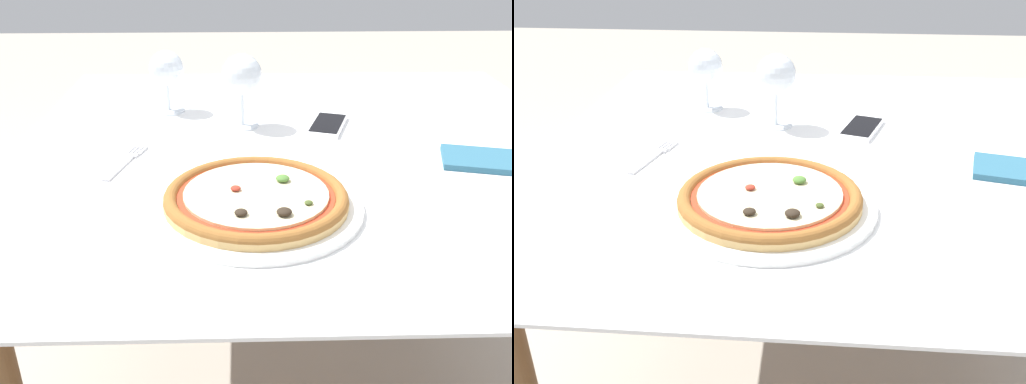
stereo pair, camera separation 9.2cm
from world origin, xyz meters
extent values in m
cube|color=brown|center=(0.00, 0.00, 0.69)|extent=(1.09, 1.06, 0.04)
cube|color=white|center=(0.00, 0.00, 0.72)|extent=(1.19, 1.16, 0.01)
cylinder|color=brown|center=(-0.48, 0.47, 0.34)|extent=(0.06, 0.06, 0.68)
cylinder|color=brown|center=(0.48, 0.47, 0.34)|extent=(0.06, 0.06, 0.68)
cylinder|color=white|center=(-0.11, -0.27, 0.72)|extent=(0.35, 0.35, 0.01)
cylinder|color=#E0B26B|center=(-0.11, -0.27, 0.73)|extent=(0.30, 0.30, 0.01)
torus|color=#935B28|center=(-0.11, -0.27, 0.74)|extent=(0.30, 0.30, 0.02)
cylinder|color=#BC381E|center=(-0.11, -0.27, 0.74)|extent=(0.26, 0.26, 0.00)
cylinder|color=beige|center=(-0.11, -0.27, 0.75)|extent=(0.23, 0.23, 0.00)
ellipsoid|color=#2D2319|center=(-0.07, -0.34, 0.75)|extent=(0.02, 0.02, 0.01)
ellipsoid|color=#4C7A33|center=(-0.07, -0.23, 0.75)|extent=(0.02, 0.02, 0.01)
ellipsoid|color=#425123|center=(-0.03, -0.31, 0.75)|extent=(0.01, 0.01, 0.01)
ellipsoid|color=#2D2319|center=(-0.14, -0.34, 0.75)|extent=(0.02, 0.02, 0.01)
ellipsoid|color=#A83323|center=(-0.14, -0.26, 0.75)|extent=(0.02, 0.02, 0.01)
cube|color=silver|center=(-0.37, -0.10, 0.72)|extent=(0.04, 0.11, 0.00)
cube|color=silver|center=(-0.35, -0.04, 0.72)|extent=(0.03, 0.02, 0.00)
cube|color=silver|center=(-0.35, -0.01, 0.72)|extent=(0.02, 0.04, 0.00)
cube|color=silver|center=(-0.35, -0.02, 0.72)|extent=(0.02, 0.04, 0.00)
cube|color=silver|center=(-0.34, -0.02, 0.72)|extent=(0.02, 0.04, 0.00)
cube|color=silver|center=(-0.33, -0.02, 0.72)|extent=(0.02, 0.04, 0.00)
cylinder|color=silver|center=(-0.31, 0.24, 0.72)|extent=(0.08, 0.08, 0.00)
cylinder|color=silver|center=(-0.31, 0.24, 0.76)|extent=(0.01, 0.01, 0.07)
sphere|color=silver|center=(-0.31, 0.24, 0.82)|extent=(0.08, 0.08, 0.08)
cylinder|color=silver|center=(-0.13, 0.13, 0.72)|extent=(0.07, 0.07, 0.00)
cylinder|color=silver|center=(-0.13, 0.13, 0.76)|extent=(0.01, 0.01, 0.08)
sphere|color=silver|center=(-0.13, 0.13, 0.84)|extent=(0.09, 0.09, 0.09)
cube|color=white|center=(0.06, 0.11, 0.72)|extent=(0.11, 0.16, 0.01)
cube|color=black|center=(0.06, 0.11, 0.73)|extent=(0.10, 0.14, 0.00)
cube|color=#2D607A|center=(0.33, -0.09, 0.72)|extent=(0.17, 0.14, 0.01)
camera|label=1|loc=(-0.13, -1.09, 1.16)|focal=40.00mm
camera|label=2|loc=(-0.04, -1.08, 1.16)|focal=40.00mm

